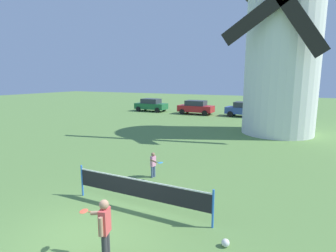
{
  "coord_description": "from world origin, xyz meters",
  "views": [
    {
      "loc": [
        4.62,
        -4.73,
        4.02
      ],
      "look_at": [
        0.47,
        3.8,
        2.32
      ],
      "focal_mm": 28.48,
      "sensor_mm": 36.0,
      "label": 1
    }
  ],
  "objects_px": {
    "parked_car_green": "(151,105)",
    "player_near": "(104,226)",
    "stray_ball": "(225,243)",
    "tennis_net": "(140,189)",
    "player_far": "(154,163)",
    "parked_car_red": "(196,107)",
    "parked_car_blue": "(245,109)",
    "windmill": "(283,45)"
  },
  "relations": [
    {
      "from": "parked_car_green",
      "to": "player_near",
      "type": "bearing_deg",
      "value": -62.66
    },
    {
      "from": "stray_ball",
      "to": "parked_car_green",
      "type": "height_order",
      "value": "parked_car_green"
    },
    {
      "from": "tennis_net",
      "to": "player_far",
      "type": "height_order",
      "value": "tennis_net"
    },
    {
      "from": "tennis_net",
      "to": "parked_car_green",
      "type": "xyz_separation_m",
      "value": [
        -12.13,
        22.16,
        0.13
      ]
    },
    {
      "from": "tennis_net",
      "to": "parked_car_red",
      "type": "bearing_deg",
      "value": 105.72
    },
    {
      "from": "tennis_net",
      "to": "parked_car_blue",
      "type": "distance_m",
      "value": 22.38
    },
    {
      "from": "player_near",
      "to": "parked_car_blue",
      "type": "relative_size",
      "value": 0.35
    },
    {
      "from": "tennis_net",
      "to": "player_near",
      "type": "height_order",
      "value": "player_near"
    },
    {
      "from": "tennis_net",
      "to": "stray_ball",
      "type": "height_order",
      "value": "tennis_net"
    },
    {
      "from": "player_far",
      "to": "stray_ball",
      "type": "xyz_separation_m",
      "value": [
        3.79,
        -3.27,
        -0.5
      ]
    },
    {
      "from": "windmill",
      "to": "stray_ball",
      "type": "xyz_separation_m",
      "value": [
        -0.08,
        -15.12,
        -6.27
      ]
    },
    {
      "from": "tennis_net",
      "to": "windmill",
      "type": "bearing_deg",
      "value": 78.54
    },
    {
      "from": "stray_ball",
      "to": "parked_car_blue",
      "type": "distance_m",
      "value": 23.34
    },
    {
      "from": "player_near",
      "to": "player_far",
      "type": "bearing_deg",
      "value": 106.66
    },
    {
      "from": "windmill",
      "to": "player_far",
      "type": "bearing_deg",
      "value": -108.1
    },
    {
      "from": "tennis_net",
      "to": "player_far",
      "type": "bearing_deg",
      "value": 110.02
    },
    {
      "from": "tennis_net",
      "to": "parked_car_red",
      "type": "xyz_separation_m",
      "value": [
        -6.18,
        21.97,
        0.13
      ]
    },
    {
      "from": "player_far",
      "to": "stray_ball",
      "type": "distance_m",
      "value": 5.03
    },
    {
      "from": "windmill",
      "to": "player_near",
      "type": "xyz_separation_m",
      "value": [
        -2.41,
        -16.75,
        -5.56
      ]
    },
    {
      "from": "windmill",
      "to": "parked_car_green",
      "type": "height_order",
      "value": "windmill"
    },
    {
      "from": "player_near",
      "to": "tennis_net",
      "type": "bearing_deg",
      "value": 102.72
    },
    {
      "from": "stray_ball",
      "to": "parked_car_green",
      "type": "bearing_deg",
      "value": 123.26
    },
    {
      "from": "parked_car_red",
      "to": "parked_car_blue",
      "type": "height_order",
      "value": "same"
    },
    {
      "from": "tennis_net",
      "to": "player_near",
      "type": "xyz_separation_m",
      "value": [
        0.52,
        -2.3,
        0.12
      ]
    },
    {
      "from": "windmill",
      "to": "parked_car_blue",
      "type": "bearing_deg",
      "value": 115.01
    },
    {
      "from": "parked_car_red",
      "to": "parked_car_blue",
      "type": "relative_size",
      "value": 0.97
    },
    {
      "from": "windmill",
      "to": "parked_car_blue",
      "type": "distance_m",
      "value": 10.36
    },
    {
      "from": "player_near",
      "to": "parked_car_red",
      "type": "distance_m",
      "value": 25.17
    },
    {
      "from": "player_near",
      "to": "parked_car_red",
      "type": "bearing_deg",
      "value": 105.44
    },
    {
      "from": "parked_car_red",
      "to": "parked_car_blue",
      "type": "xyz_separation_m",
      "value": [
        5.41,
        0.4,
        0.0
      ]
    },
    {
      "from": "windmill",
      "to": "tennis_net",
      "type": "bearing_deg",
      "value": -101.46
    },
    {
      "from": "parked_car_green",
      "to": "parked_car_blue",
      "type": "relative_size",
      "value": 0.97
    },
    {
      "from": "tennis_net",
      "to": "parked_car_green",
      "type": "height_order",
      "value": "parked_car_green"
    },
    {
      "from": "player_near",
      "to": "windmill",
      "type": "bearing_deg",
      "value": 81.81
    },
    {
      "from": "parked_car_red",
      "to": "parked_car_blue",
      "type": "distance_m",
      "value": 5.43
    },
    {
      "from": "player_near",
      "to": "stray_ball",
      "type": "bearing_deg",
      "value": 34.91
    },
    {
      "from": "parked_car_green",
      "to": "stray_ball",
      "type": "bearing_deg",
      "value": -56.74
    },
    {
      "from": "parked_car_red",
      "to": "stray_ball",
      "type": "bearing_deg",
      "value": -68.26
    },
    {
      "from": "parked_car_green",
      "to": "parked_car_blue",
      "type": "height_order",
      "value": "same"
    },
    {
      "from": "tennis_net",
      "to": "player_near",
      "type": "bearing_deg",
      "value": -77.28
    },
    {
      "from": "windmill",
      "to": "tennis_net",
      "type": "relative_size",
      "value": 2.65
    },
    {
      "from": "tennis_net",
      "to": "parked_car_red",
      "type": "height_order",
      "value": "parked_car_red"
    }
  ]
}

